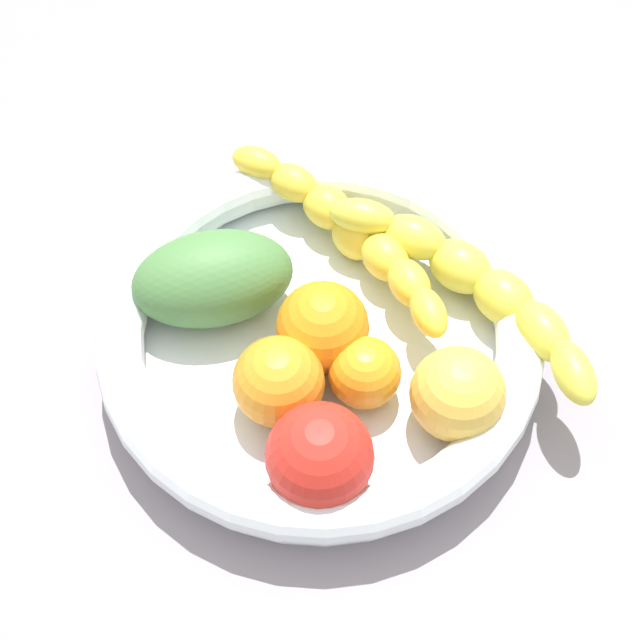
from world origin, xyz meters
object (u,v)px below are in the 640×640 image
(fruit_bowl, at_px, (320,336))
(banana_draped_left, at_px, (476,284))
(orange_front, at_px, (325,327))
(mango_green, at_px, (213,279))
(apple_yellow, at_px, (458,394))
(banana_draped_right, at_px, (351,233))
(orange_mid_right, at_px, (279,382))
(tomato_red, at_px, (320,456))
(orange_mid_left, at_px, (365,373))

(fruit_bowl, height_order, banana_draped_left, banana_draped_left)
(orange_front, distance_m, mango_green, 0.09)
(fruit_bowl, xyz_separation_m, apple_yellow, (0.08, -0.08, 0.03))
(banana_draped_right, distance_m, apple_yellow, 0.16)
(banana_draped_right, height_order, orange_mid_right, orange_mid_right)
(banana_draped_right, relative_size, mango_green, 1.78)
(banana_draped_right, bearing_deg, apple_yellow, -77.00)
(banana_draped_left, xyz_separation_m, orange_mid_right, (-0.16, -0.05, 0.00))
(orange_front, bearing_deg, banana_draped_left, 6.89)
(banana_draped_left, distance_m, orange_front, 0.12)
(mango_green, bearing_deg, tomato_red, -74.19)
(orange_mid_left, relative_size, orange_mid_right, 0.81)
(orange_mid_left, bearing_deg, apple_yellow, -31.48)
(banana_draped_left, height_order, mango_green, mango_green)
(banana_draped_left, bearing_deg, orange_mid_left, -151.54)
(banana_draped_left, bearing_deg, tomato_red, -141.70)
(orange_front, xyz_separation_m, orange_mid_right, (-0.04, -0.04, -0.00))
(orange_mid_right, xyz_separation_m, apple_yellow, (0.12, -0.04, 0.00))
(fruit_bowl, relative_size, orange_mid_right, 5.07)
(fruit_bowl, height_order, orange_mid_right, orange_mid_right)
(orange_mid_left, distance_m, apple_yellow, 0.07)
(orange_mid_left, relative_size, mango_green, 0.43)
(orange_front, bearing_deg, fruit_bowl, 99.75)
(banana_draped_right, distance_m, mango_green, 0.11)
(orange_front, bearing_deg, mango_green, 140.12)
(banana_draped_left, relative_size, orange_mid_right, 3.34)
(orange_mid_right, bearing_deg, apple_yellow, -17.57)
(fruit_bowl, bearing_deg, banana_draped_right, 60.96)
(tomato_red, xyz_separation_m, mango_green, (-0.04, 0.16, -0.00))
(mango_green, bearing_deg, orange_front, -39.88)
(banana_draped_right, bearing_deg, orange_mid_right, -124.07)
(fruit_bowl, bearing_deg, orange_mid_right, -131.28)
(tomato_red, relative_size, apple_yellow, 1.09)
(orange_front, relative_size, apple_yellow, 1.01)
(banana_draped_right, height_order, tomato_red, tomato_red)
(orange_front, xyz_separation_m, orange_mid_left, (0.02, -0.04, -0.01))
(fruit_bowl, distance_m, orange_front, 0.03)
(fruit_bowl, bearing_deg, mango_green, 143.95)
(banana_draped_left, xyz_separation_m, banana_draped_right, (-0.08, 0.07, -0.00))
(tomato_red, bearing_deg, orange_mid_left, 52.76)
(orange_front, distance_m, tomato_red, 0.10)
(banana_draped_right, distance_m, tomato_red, 0.19)
(orange_mid_right, bearing_deg, banana_draped_left, 17.63)
(fruit_bowl, xyz_separation_m, orange_front, (0.00, -0.01, 0.03))
(orange_mid_left, bearing_deg, mango_green, 132.84)
(mango_green, bearing_deg, orange_mid_right, -72.47)
(orange_mid_left, relative_size, apple_yellow, 0.78)
(banana_draped_right, xyz_separation_m, orange_mid_left, (-0.02, -0.12, -0.00))
(orange_front, bearing_deg, apple_yellow, -43.84)
(banana_draped_left, bearing_deg, fruit_bowl, -177.37)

